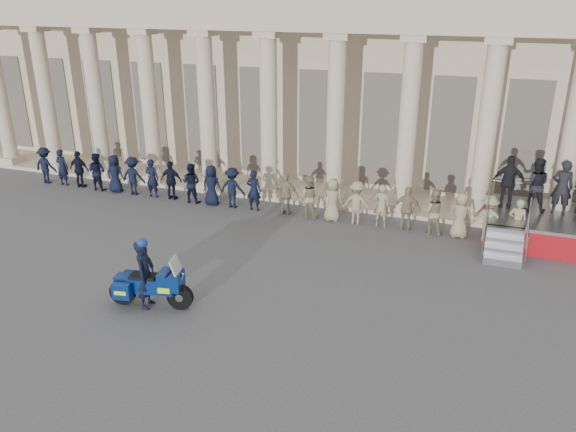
{
  "coord_description": "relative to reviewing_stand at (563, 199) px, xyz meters",
  "views": [
    {
      "loc": [
        6.49,
        -11.52,
        7.53
      ],
      "look_at": [
        1.44,
        2.51,
        1.6
      ],
      "focal_mm": 35.0,
      "sensor_mm": 36.0,
      "label": 1
    }
  ],
  "objects": [
    {
      "name": "officer_rank",
      "position": [
        -10.68,
        -0.76,
        -0.68
      ],
      "size": [
        19.41,
        0.59,
        1.55
      ],
      "color": "black",
      "rests_on": "ground"
    },
    {
      "name": "rider",
      "position": [
        -10.23,
        -8.06,
        -0.5
      ],
      "size": [
        0.55,
        0.74,
        1.92
      ],
      "rotation": [
        0.0,
        0.0,
        1.76
      ],
      "color": "black",
      "rests_on": "ground"
    },
    {
      "name": "ground",
      "position": [
        -9.04,
        -7.21,
        -1.45
      ],
      "size": [
        90.0,
        90.0,
        0.0
      ],
      "primitive_type": "plane",
      "color": "#4C4C4F",
      "rests_on": "ground"
    },
    {
      "name": "motorcycle",
      "position": [
        -10.11,
        -8.04,
        -0.83
      ],
      "size": [
        2.22,
        1.06,
        1.43
      ],
      "rotation": [
        0.0,
        0.0,
        0.19
      ],
      "color": "black",
      "rests_on": "ground"
    },
    {
      "name": "building",
      "position": [
        -9.04,
        7.53,
        3.07
      ],
      "size": [
        40.0,
        12.5,
        9.0
      ],
      "color": "#BEAB8E",
      "rests_on": "ground"
    },
    {
      "name": "reviewing_stand",
      "position": [
        0.0,
        0.0,
        0.0
      ],
      "size": [
        4.35,
        4.14,
        2.66
      ],
      "color": "gray",
      "rests_on": "ground"
    }
  ]
}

